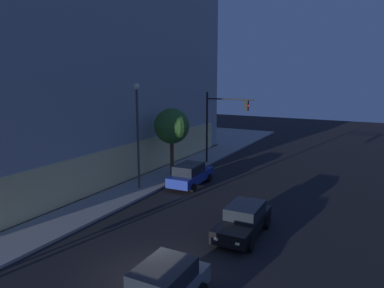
# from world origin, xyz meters

# --- Properties ---
(ground_plane) EXTENTS (120.00, 120.00, 0.00)m
(ground_plane) POSITION_xyz_m (0.00, 0.00, 0.00)
(ground_plane) COLOR black
(modern_building) EXTENTS (31.56, 27.52, 18.63)m
(modern_building) POSITION_xyz_m (11.24, 22.75, 9.25)
(modern_building) COLOR #4C4C51
(modern_building) RESTS_ON ground
(traffic_light_far_corner) EXTENTS (0.32, 4.53, 6.50)m
(traffic_light_far_corner) POSITION_xyz_m (18.56, 5.09, 4.43)
(traffic_light_far_corner) COLOR black
(traffic_light_far_corner) RESTS_ON sidewalk_corner
(street_lamp_sidewalk) EXTENTS (0.44, 0.44, 7.43)m
(street_lamp_sidewalk) POSITION_xyz_m (9.15, 7.30, 4.86)
(street_lamp_sidewalk) COLOR #3F3F3F
(street_lamp_sidewalk) RESTS_ON sidewalk_corner
(sidewalk_tree) EXTENTS (2.84, 2.84, 5.42)m
(sidewalk_tree) POSITION_xyz_m (13.32, 7.07, 4.12)
(sidewalk_tree) COLOR #56331E
(sidewalk_tree) RESTS_ON sidewalk_corner
(car_black) EXTENTS (4.67, 2.09, 1.56)m
(car_black) POSITION_xyz_m (5.60, -1.95, 0.81)
(car_black) COLOR black
(car_black) RESTS_ON ground
(car_blue) EXTENTS (4.70, 2.14, 1.68)m
(car_blue) POSITION_xyz_m (11.76, 4.51, 0.85)
(car_blue) COLOR navy
(car_blue) RESTS_ON ground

